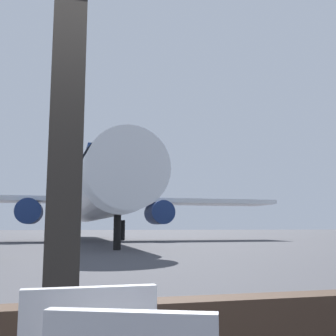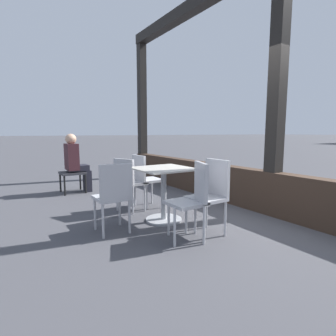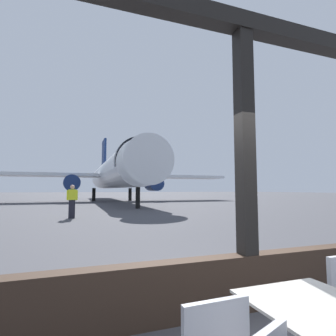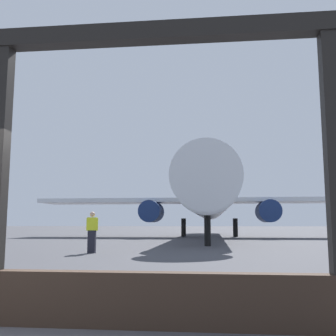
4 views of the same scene
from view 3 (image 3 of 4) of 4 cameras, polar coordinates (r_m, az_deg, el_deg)
ground_plane at (r=42.98m, az=-16.70°, el=-6.50°), size 220.00×220.00×0.00m
window_frame at (r=3.58m, az=16.68°, el=-6.74°), size 8.80×0.24×3.90m
airplane at (r=33.80m, az=-11.45°, el=-1.12°), size 30.91×33.42×10.45m
ground_crew_worker at (r=14.68m, az=-20.18°, el=-6.73°), size 0.55×0.23×1.74m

